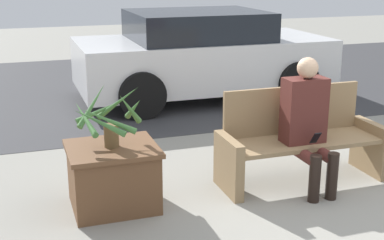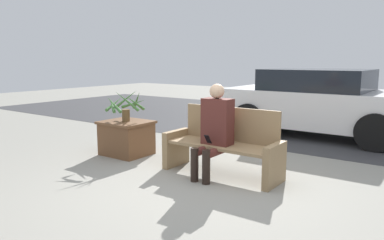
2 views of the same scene
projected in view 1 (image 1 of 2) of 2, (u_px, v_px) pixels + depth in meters
name	position (u px, v px, depth m)	size (l,w,h in m)	color
ground_plane	(352.00, 208.00, 4.69)	(30.00, 30.00, 0.00)	gray
road_surface	(174.00, 82.00, 9.62)	(20.00, 6.00, 0.01)	#38383A
bench	(300.00, 140.00, 5.21)	(1.64, 0.54, 0.91)	#8C704C
person_seated	(308.00, 119.00, 4.96)	(0.40, 0.56, 1.25)	#51231E
planter_box	(113.00, 175.00, 4.65)	(0.77, 0.68, 0.56)	brown
potted_plant	(109.00, 117.00, 4.50)	(0.62, 0.63, 0.53)	brown
parked_car	(201.00, 55.00, 8.37)	(3.88, 1.98, 1.36)	silver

